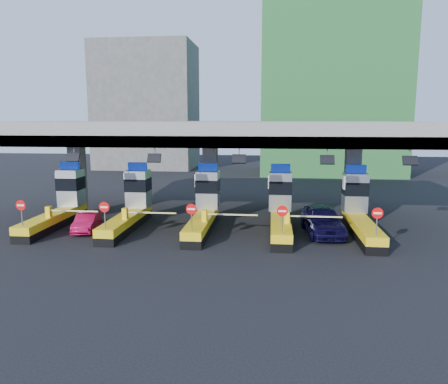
# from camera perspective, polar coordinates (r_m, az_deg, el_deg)

# --- Properties ---
(ground) EXTENTS (120.00, 120.00, 0.00)m
(ground) POSITION_cam_1_polar(r_m,az_deg,el_deg) (29.17, -2.59, -4.73)
(ground) COLOR black
(ground) RESTS_ON ground
(toll_canopy) EXTENTS (28.00, 12.09, 7.00)m
(toll_canopy) POSITION_cam_1_polar(r_m,az_deg,el_deg) (31.13, -1.86, 7.60)
(toll_canopy) COLOR slate
(toll_canopy) RESTS_ON ground
(toll_lane_far_left) EXTENTS (4.43, 8.00, 4.16)m
(toll_lane_far_left) POSITION_cam_1_polar(r_m,az_deg,el_deg) (32.18, -20.42, -1.43)
(toll_lane_far_left) COLOR black
(toll_lane_far_left) RESTS_ON ground
(toll_lane_left) EXTENTS (4.43, 8.00, 4.16)m
(toll_lane_left) POSITION_cam_1_polar(r_m,az_deg,el_deg) (30.28, -11.92, -1.69)
(toll_lane_left) COLOR black
(toll_lane_left) RESTS_ON ground
(toll_lane_center) EXTENTS (4.43, 8.00, 4.16)m
(toll_lane_center) POSITION_cam_1_polar(r_m,az_deg,el_deg) (29.13, -2.52, -1.93)
(toll_lane_center) COLOR black
(toll_lane_center) RESTS_ON ground
(toll_lane_right) EXTENTS (4.43, 8.00, 4.16)m
(toll_lane_right) POSITION_cam_1_polar(r_m,az_deg,el_deg) (28.81, 7.36, -2.12)
(toll_lane_right) COLOR black
(toll_lane_right) RESTS_ON ground
(toll_lane_far_right) EXTENTS (4.43, 8.00, 4.16)m
(toll_lane_far_right) POSITION_cam_1_polar(r_m,az_deg,el_deg) (29.35, 17.17, -2.26)
(toll_lane_far_right) COLOR black
(toll_lane_far_right) RESTS_ON ground
(bg_building_scaffold) EXTENTS (18.00, 12.00, 28.00)m
(bg_building_scaffold) POSITION_cam_1_polar(r_m,az_deg,el_deg) (60.81, 13.89, 15.69)
(bg_building_scaffold) COLOR #1E5926
(bg_building_scaffold) RESTS_ON ground
(bg_building_concrete) EXTENTS (14.00, 10.00, 18.00)m
(bg_building_concrete) POSITION_cam_1_polar(r_m,az_deg,el_deg) (66.55, -10.01, 10.94)
(bg_building_concrete) COLOR #4C4C49
(bg_building_concrete) RESTS_ON ground
(van) EXTENTS (2.67, 5.54, 1.82)m
(van) POSITION_cam_1_polar(r_m,az_deg,el_deg) (28.09, 12.75, -3.60)
(van) COLOR black
(van) RESTS_ON ground
(red_car) EXTENTS (1.88, 3.75, 1.18)m
(red_car) POSITION_cam_1_polar(r_m,az_deg,el_deg) (29.64, -17.47, -3.76)
(red_car) COLOR #A20C35
(red_car) RESTS_ON ground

